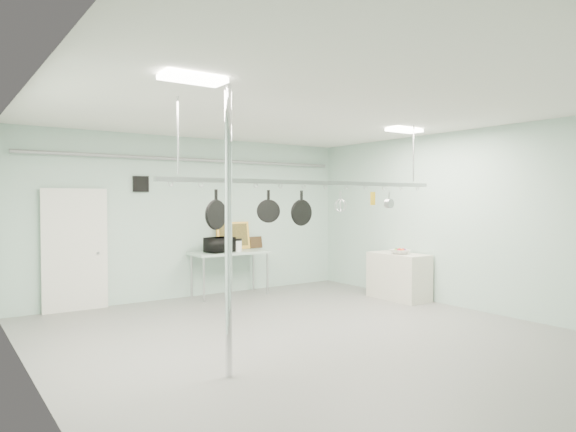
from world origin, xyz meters
TOP-DOWN VIEW (x-y plane):
  - floor at (0.00, 0.00)m, footprint 8.00×8.00m
  - ceiling at (0.00, 0.00)m, footprint 7.00×8.00m
  - back_wall at (0.00, 3.99)m, footprint 7.00×0.02m
  - right_wall at (3.49, 0.00)m, footprint 0.02×8.00m
  - door at (-2.30, 3.94)m, footprint 1.10×0.10m
  - wall_vent at (-1.10, 3.97)m, footprint 0.30×0.04m
  - conduit_pipe at (0.00, 3.90)m, footprint 6.60×0.07m
  - chrome_pole at (-1.70, -0.60)m, footprint 0.08×0.08m
  - prep_table at (0.60, 3.60)m, footprint 1.60×0.70m
  - side_cabinet at (3.15, 1.40)m, footprint 0.60×1.20m
  - pot_rack at (0.20, 0.30)m, footprint 4.80×0.06m
  - light_panel_left at (-2.20, -0.80)m, footprint 0.65×0.30m
  - light_panel_right at (2.40, 0.60)m, footprint 0.65×0.30m
  - microwave at (0.34, 3.55)m, footprint 0.61×0.48m
  - coffee_canister at (0.71, 3.49)m, footprint 0.21×0.21m
  - painting_large at (0.84, 3.90)m, footprint 0.79×0.17m
  - painting_small at (1.39, 3.90)m, footprint 0.30×0.10m
  - fruit_bowl at (3.08, 1.30)m, footprint 0.39×0.39m
  - skillet_left at (-1.39, 0.30)m, footprint 0.38×0.19m
  - skillet_mid at (-0.60, 0.30)m, footprint 0.30×0.22m
  - skillet_right at (-0.04, 0.30)m, footprint 0.37×0.08m
  - whisk at (0.69, 0.30)m, footprint 0.22×0.22m
  - grater at (1.36, 0.30)m, footprint 0.09×0.04m
  - saucepan at (1.72, 0.30)m, footprint 0.16×0.12m
  - fruit_cluster at (3.08, 1.30)m, footprint 0.24×0.24m

SIDE VIEW (x-z plane):
  - floor at x=0.00m, z-range 0.00..0.00m
  - side_cabinet at x=3.15m, z-range 0.00..0.90m
  - prep_table at x=0.60m, z-range 0.38..1.28m
  - fruit_bowl at x=3.08m, z-range 0.90..0.99m
  - fruit_cluster at x=3.08m, z-range 0.94..1.03m
  - coffee_canister at x=0.71m, z-range 0.91..1.13m
  - painting_small at x=1.39m, z-range 0.90..1.16m
  - door at x=-2.30m, z-range -0.05..2.15m
  - microwave at x=0.34m, z-range 0.91..1.20m
  - painting_large at x=0.84m, z-range 0.90..1.49m
  - back_wall at x=0.00m, z-range 0.00..3.20m
  - right_wall at x=3.49m, z-range 0.00..3.20m
  - chrome_pole at x=-1.70m, z-range 0.00..3.20m
  - skillet_left at x=-1.39m, z-range 1.57..2.09m
  - skillet_right at x=-0.04m, z-range 1.58..2.09m
  - skillet_mid at x=-0.60m, z-range 1.64..2.09m
  - whisk at x=0.69m, z-range 1.75..2.09m
  - saucepan at x=1.72m, z-range 1.81..2.09m
  - grater at x=1.36m, z-range 1.86..2.09m
  - pot_rack at x=0.20m, z-range 1.73..2.73m
  - wall_vent at x=-1.10m, z-range 2.10..2.40m
  - conduit_pipe at x=0.00m, z-range 2.71..2.79m
  - light_panel_left at x=-2.20m, z-range 3.14..3.19m
  - light_panel_right at x=2.40m, z-range 3.14..3.19m
  - ceiling at x=0.00m, z-range 3.18..3.20m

